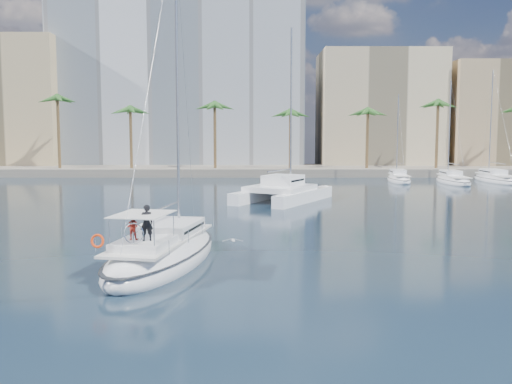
{
  "coord_description": "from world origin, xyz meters",
  "views": [
    {
      "loc": [
        0.81,
        -28.29,
        6.64
      ],
      "look_at": [
        0.89,
        1.5,
        3.48
      ],
      "focal_mm": 40.0,
      "sensor_mm": 36.0,
      "label": 1
    }
  ],
  "objects": [
    {
      "name": "ground",
      "position": [
        0.0,
        0.0,
        0.0
      ],
      "size": [
        160.0,
        160.0,
        0.0
      ],
      "primitive_type": "plane",
      "color": "black",
      "rests_on": "ground"
    },
    {
      "name": "quay",
      "position": [
        0.0,
        61.0,
        0.6
      ],
      "size": [
        120.0,
        14.0,
        1.2
      ],
      "primitive_type": "cube",
      "color": "gray",
      "rests_on": "ground"
    },
    {
      "name": "building_modern",
      "position": [
        -12.0,
        73.0,
        14.0
      ],
      "size": [
        42.0,
        16.0,
        28.0
      ],
      "primitive_type": "cube",
      "color": "silver",
      "rests_on": "ground"
    },
    {
      "name": "building_tan_left",
      "position": [
        -42.0,
        69.0,
        11.0
      ],
      "size": [
        22.0,
        14.0,
        22.0
      ],
      "primitive_type": "cube",
      "color": "tan",
      "rests_on": "ground"
    },
    {
      "name": "building_beige",
      "position": [
        22.0,
        70.0,
        10.0
      ],
      "size": [
        20.0,
        14.0,
        20.0
      ],
      "primitive_type": "cube",
      "color": "beige",
      "rests_on": "ground"
    },
    {
      "name": "building_tan_right",
      "position": [
        42.0,
        68.0,
        9.0
      ],
      "size": [
        18.0,
        12.0,
        18.0
      ],
      "primitive_type": "cube",
      "color": "tan",
      "rests_on": "ground"
    },
    {
      "name": "palm_left",
      "position": [
        -34.0,
        57.0,
        10.28
      ],
      "size": [
        3.6,
        3.6,
        12.3
      ],
      "color": "brown",
      "rests_on": "ground"
    },
    {
      "name": "palm_centre",
      "position": [
        0.0,
        57.0,
        10.28
      ],
      "size": [
        3.6,
        3.6,
        12.3
      ],
      "color": "brown",
      "rests_on": "ground"
    },
    {
      "name": "palm_right",
      "position": [
        34.0,
        57.0,
        10.28
      ],
      "size": [
        3.6,
        3.6,
        12.3
      ],
      "color": "brown",
      "rests_on": "ground"
    },
    {
      "name": "main_sloop",
      "position": [
        -3.77,
        -0.15,
        0.54
      ],
      "size": [
        6.08,
        12.66,
        18.03
      ],
      "rotation": [
        0.0,
        0.0,
        -0.19
      ],
      "color": "white",
      "rests_on": "ground"
    },
    {
      "name": "catamaran",
      "position": [
        3.49,
        26.0,
        1.13
      ],
      "size": [
        10.39,
        12.64,
        16.58
      ],
      "rotation": [
        0.0,
        0.0,
        -0.5
      ],
      "color": "white",
      "rests_on": "ground"
    },
    {
      "name": "seagull",
      "position": [
        -0.41,
        3.09,
        0.58
      ],
      "size": [
        1.17,
        0.5,
        0.22
      ],
      "color": "silver",
      "rests_on": "ground"
    },
    {
      "name": "moored_yacht_a",
      "position": [
        20.0,
        47.0,
        0.0
      ],
      "size": [
        3.37,
        9.52,
        11.9
      ],
      "primitive_type": null,
      "rotation": [
        0.0,
        0.0,
        -0.07
      ],
      "color": "white",
      "rests_on": "ground"
    },
    {
      "name": "moored_yacht_b",
      "position": [
        26.5,
        45.0,
        0.0
      ],
      "size": [
        3.32,
        10.83,
        13.72
      ],
      "primitive_type": null,
      "rotation": [
        0.0,
        0.0,
        -0.02
      ],
      "color": "white",
      "rests_on": "ground"
    },
    {
      "name": "moored_yacht_c",
      "position": [
        33.0,
        47.0,
        0.0
      ],
      "size": [
        3.98,
        12.33,
        15.54
      ],
      "primitive_type": null,
      "rotation": [
        0.0,
        0.0,
        0.03
      ],
      "color": "white",
      "rests_on": "ground"
    }
  ]
}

